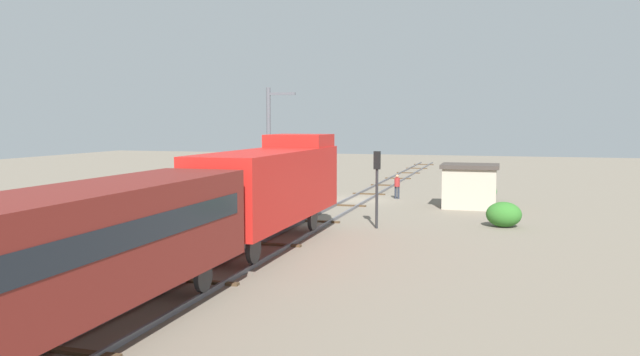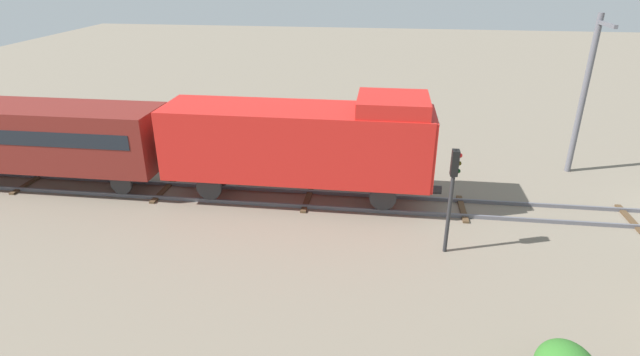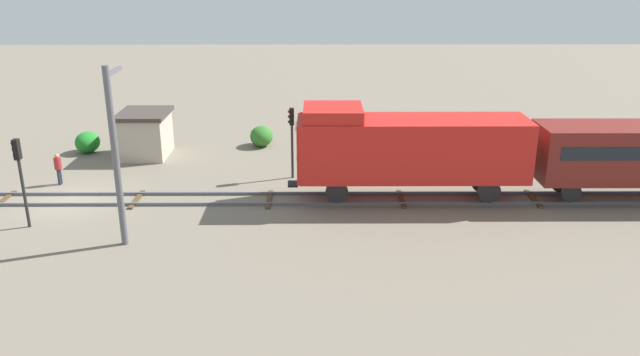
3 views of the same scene
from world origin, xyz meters
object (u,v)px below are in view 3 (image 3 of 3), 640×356
Objects in this scene: traffic_signal_near at (19,167)px; locomotive at (408,147)px; worker_near_track at (58,166)px; relay_hut at (145,134)px; traffic_signal_mid at (292,130)px; catenary_mast at (116,153)px.

locomotive is at bearing 100.44° from traffic_signal_near.
worker_near_track is 6.10m from relay_hut.
traffic_signal_mid is at bearing -120.50° from locomotive.
catenary_mast is (1.73, 4.83, 1.17)m from traffic_signal_near.
catenary_mast is 12.91m from relay_hut.
traffic_signal_near is (3.20, -17.36, 0.07)m from locomotive.
locomotive is 13.53m from catenary_mast.
traffic_signal_mid is (-6.60, 11.59, -0.12)m from traffic_signal_near.
catenary_mast is (7.33, 5.59, 3.01)m from worker_near_track.
locomotive is 3.31× the size of relay_hut.
traffic_signal_near is 1.17× the size of relay_hut.
catenary_mast is (8.33, -6.76, 1.29)m from traffic_signal_mid.
catenary_mast is at bearing -145.48° from worker_near_track.
traffic_signal_near reaches higher than traffic_signal_mid.
traffic_signal_mid is at bearing 140.95° from catenary_mast.
traffic_signal_mid is 0.52× the size of catenary_mast.
relay_hut is at bearing -114.44° from traffic_signal_mid.
catenary_mast is at bearing 70.24° from traffic_signal_near.
locomotive is 6.82× the size of worker_near_track.
locomotive reaches higher than traffic_signal_near.
locomotive is 18.37m from worker_near_track.
traffic_signal_near is at bearing -13.50° from relay_hut.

